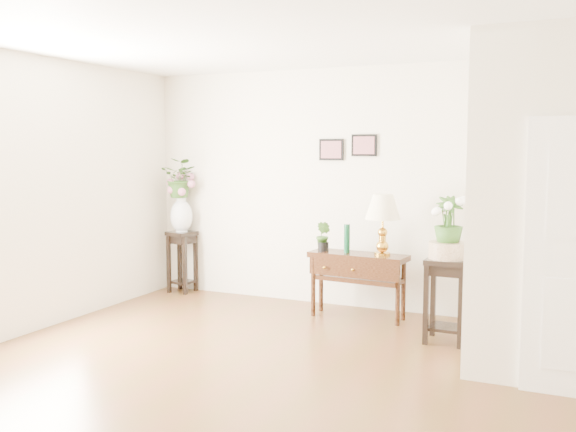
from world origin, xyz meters
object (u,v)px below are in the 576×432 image
Objects in this scene: console_table at (358,286)px; plant_stand_a at (182,262)px; table_lamp at (383,223)px; plant_stand_b at (447,301)px.

plant_stand_a is at bearing 177.80° from console_table.
plant_stand_a is (-2.49, 0.30, 0.04)m from console_table.
table_lamp is 0.82× the size of plant_stand_b.
table_lamp is 1.14m from plant_stand_b.
console_table is at bearing -6.88° from plant_stand_a.
table_lamp reaches higher than console_table.
console_table is 2.51m from plant_stand_a.
console_table is 1.62× the size of table_lamp.
console_table is at bearing 154.83° from plant_stand_b.
plant_stand_a is 3.64m from plant_stand_b.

